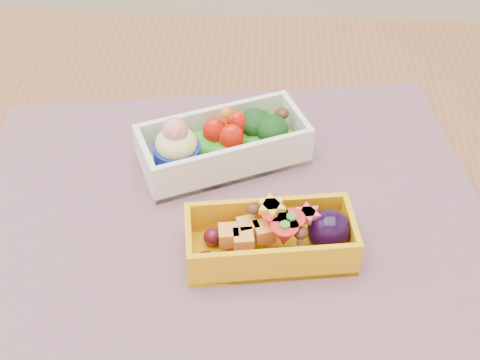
{
  "coord_description": "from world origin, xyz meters",
  "views": [
    {
      "loc": [
        0.07,
        -0.53,
        1.26
      ],
      "look_at": [
        0.04,
        -0.03,
        0.79
      ],
      "focal_mm": 47.86,
      "sensor_mm": 36.0,
      "label": 1
    }
  ],
  "objects_px": {
    "bento_white": "(223,144)",
    "placemat": "(233,208)",
    "table": "(206,244)",
    "bento_yellow": "(274,238)"
  },
  "relations": [
    {
      "from": "bento_white",
      "to": "table",
      "type": "bearing_deg",
      "value": -139.72
    },
    {
      "from": "placemat",
      "to": "bento_white",
      "type": "relative_size",
      "value": 2.64
    },
    {
      "from": "bento_yellow",
      "to": "table",
      "type": "bearing_deg",
      "value": 122.18
    },
    {
      "from": "placemat",
      "to": "table",
      "type": "bearing_deg",
      "value": 138.11
    },
    {
      "from": "placemat",
      "to": "bento_yellow",
      "type": "height_order",
      "value": "bento_yellow"
    },
    {
      "from": "bento_white",
      "to": "bento_yellow",
      "type": "distance_m",
      "value": 0.15
    },
    {
      "from": "table",
      "to": "bento_white",
      "type": "xyz_separation_m",
      "value": [
        0.02,
        0.04,
        0.13
      ]
    },
    {
      "from": "table",
      "to": "bento_yellow",
      "type": "relative_size",
      "value": 6.73
    },
    {
      "from": "bento_white",
      "to": "placemat",
      "type": "bearing_deg",
      "value": -101.51
    },
    {
      "from": "table",
      "to": "placemat",
      "type": "distance_m",
      "value": 0.11
    }
  ]
}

